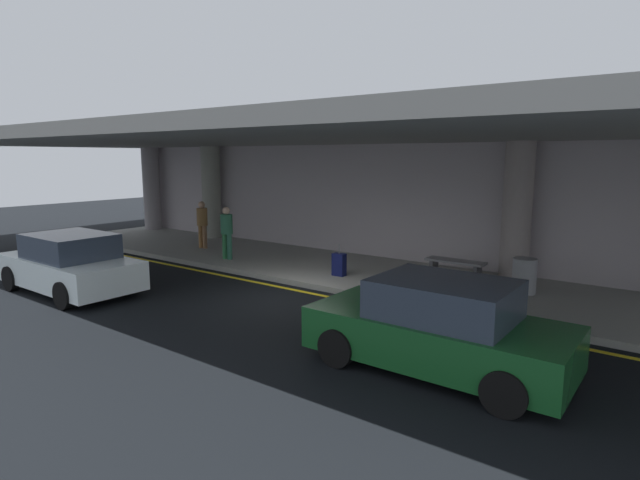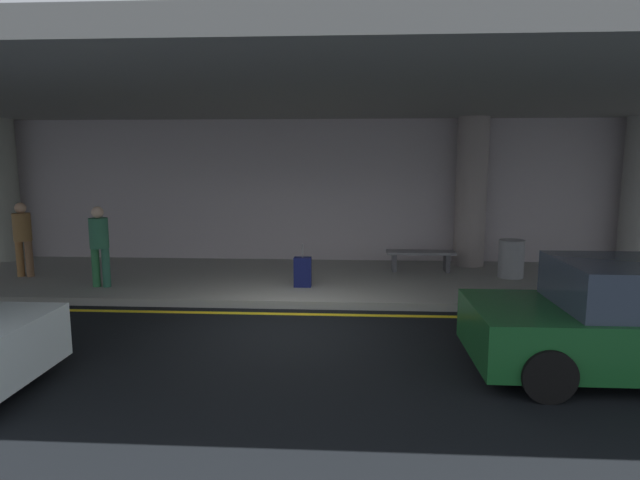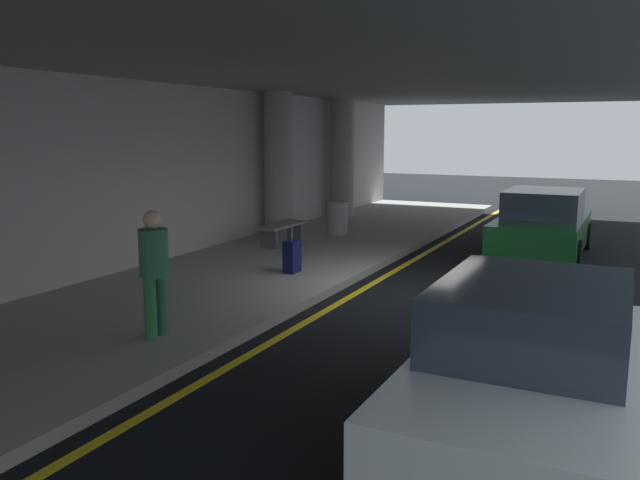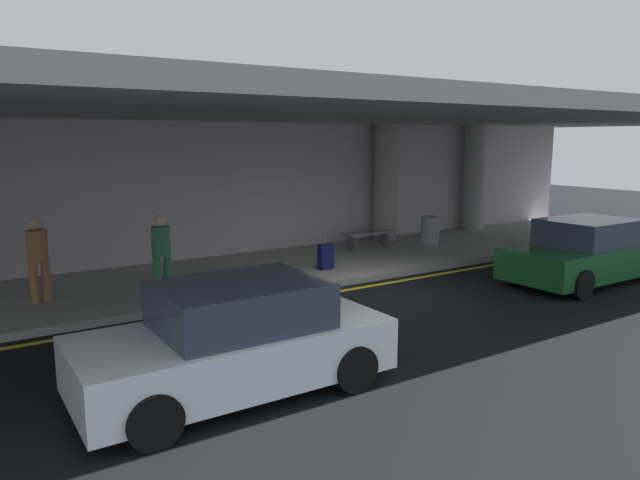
{
  "view_description": "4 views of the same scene",
  "coord_description": "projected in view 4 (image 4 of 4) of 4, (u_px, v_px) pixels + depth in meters",
  "views": [
    {
      "loc": [
        7.85,
        -9.11,
        3.4
      ],
      "look_at": [
        -0.01,
        1.39,
        1.25
      ],
      "focal_mm": 28.55,
      "sensor_mm": 36.0,
      "label": 1
    },
    {
      "loc": [
        1.05,
        -8.58,
        2.79
      ],
      "look_at": [
        0.46,
        1.39,
        1.26
      ],
      "focal_mm": 29.78,
      "sensor_mm": 36.0,
      "label": 2
    },
    {
      "loc": [
        -10.51,
        -3.6,
        2.85
      ],
      "look_at": [
        -0.31,
        1.41,
        0.89
      ],
      "focal_mm": 36.09,
      "sensor_mm": 36.0,
      "label": 3
    },
    {
      "loc": [
        -7.81,
        -9.66,
        3.34
      ],
      "look_at": [
        0.22,
        2.7,
        0.79
      ],
      "focal_mm": 32.91,
      "sensor_mm": 36.0,
      "label": 4
    }
  ],
  "objects": [
    {
      "name": "ceiling_overhang",
      "position": [
        315.0,
        113.0,
        14.21
      ],
      "size": [
        28.0,
        13.2,
        0.3
      ],
      "primitive_type": "cube",
      "color": "gray",
      "rests_on": "support_column_far_left"
    },
    {
      "name": "sidewalk",
      "position": [
        305.0,
        265.0,
        15.29
      ],
      "size": [
        26.0,
        4.2,
        0.15
      ],
      "primitive_type": "cube",
      "color": "gray",
      "rests_on": "ground"
    },
    {
      "name": "trash_bin_steel",
      "position": [
        430.0,
        230.0,
        17.9
      ],
      "size": [
        0.56,
        0.56,
        0.85
      ],
      "primitive_type": "cylinder",
      "color": "gray",
      "rests_on": "sidewalk"
    },
    {
      "name": "car_white",
      "position": [
        236.0,
        341.0,
        7.73
      ],
      "size": [
        4.1,
        1.92,
        1.5
      ],
      "rotation": [
        0.0,
        0.0,
        3.08
      ],
      "color": "white",
      "rests_on": "ground"
    },
    {
      "name": "support_column_center",
      "position": [
        386.0,
        183.0,
        18.45
      ],
      "size": [
        0.76,
        0.76,
        3.65
      ],
      "primitive_type": "cylinder",
      "color": "gray",
      "rests_on": "sidewalk"
    },
    {
      "name": "suitcase_upright_primary",
      "position": [
        326.0,
        257.0,
        14.49
      ],
      "size": [
        0.36,
        0.22,
        0.9
      ],
      "rotation": [
        0.0,
        0.0,
        0.35
      ],
      "color": "#0F1548",
      "rests_on": "sidewalk"
    },
    {
      "name": "support_column_right_mid",
      "position": [
        474.0,
        178.0,
        20.6
      ],
      "size": [
        0.76,
        0.76,
        3.65
      ],
      "primitive_type": "cylinder",
      "color": "gray",
      "rests_on": "sidewalk"
    },
    {
      "name": "person_waiting_for_ride",
      "position": [
        161.0,
        250.0,
        11.92
      ],
      "size": [
        0.38,
        0.38,
        1.68
      ],
      "rotation": [
        0.0,
        0.0,
        2.28
      ],
      "color": "#2C7341",
      "rests_on": "sidewalk"
    },
    {
      "name": "traveler_with_luggage",
      "position": [
        38.0,
        254.0,
        11.46
      ],
      "size": [
        0.38,
        0.38,
        1.68
      ],
      "rotation": [
        0.0,
        0.0,
        3.4
      ],
      "color": "olive",
      "rests_on": "sidewalk"
    },
    {
      "name": "lane_stripe_yellow",
      "position": [
        360.0,
        288.0,
        13.3
      ],
      "size": [
        26.0,
        0.14,
        0.01
      ],
      "primitive_type": "cube",
      "color": "yellow",
      "rests_on": "ground"
    },
    {
      "name": "ground_plane",
      "position": [
        379.0,
        294.0,
        12.74
      ],
      "size": [
        60.0,
        60.0,
        0.0
      ],
      "primitive_type": "plane",
      "color": "black"
    },
    {
      "name": "bench_metal",
      "position": [
        368.0,
        236.0,
        17.32
      ],
      "size": [
        1.6,
        0.5,
        0.48
      ],
      "color": "slate",
      "rests_on": "sidewalk"
    },
    {
      "name": "car_dark_green",
      "position": [
        585.0,
        253.0,
        13.69
      ],
      "size": [
        4.1,
        1.92,
        1.5
      ],
      "rotation": [
        0.0,
        0.0,
        0.03
      ],
      "color": "#154C21",
      "rests_on": "ground"
    },
    {
      "name": "terminal_back_wall",
      "position": [
        263.0,
        189.0,
        16.84
      ],
      "size": [
        26.0,
        0.3,
        3.8
      ],
      "primitive_type": "cube",
      "color": "#B8ADB2",
      "rests_on": "ground"
    }
  ]
}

